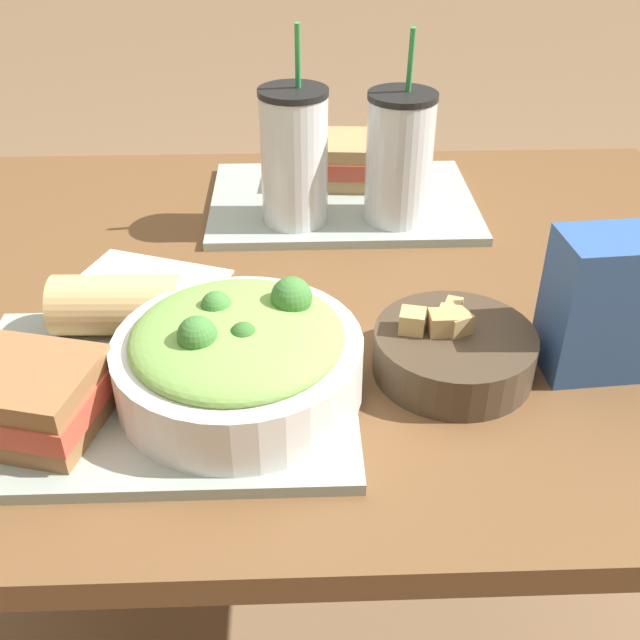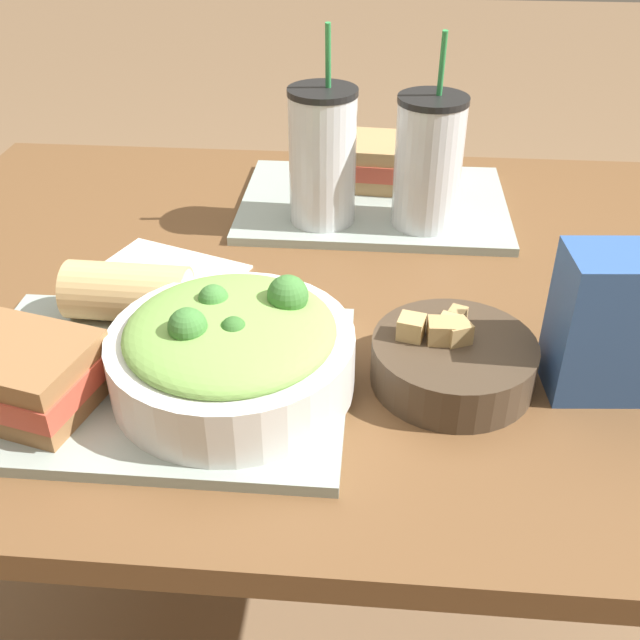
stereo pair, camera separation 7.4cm
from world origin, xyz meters
The scene contains 13 objects.
dining_table centered at (0.00, 0.00, 0.65)m, with size 1.14×0.85×0.77m.
tray_near centered at (-0.15, -0.21, 0.77)m, with size 0.38×0.27×0.01m.
tray_far centered at (0.06, 0.22, 0.77)m, with size 0.38×0.27×0.01m.
salad_bowl centered at (-0.07, -0.22, 0.82)m, with size 0.23×0.23×0.10m.
soup_bowl centered at (0.14, -0.18, 0.79)m, with size 0.16×0.16×0.07m.
sandwich_near centered at (-0.25, -0.26, 0.81)m, with size 0.15×0.13×0.06m.
baguette_near centered at (-0.20, -0.11, 0.81)m, with size 0.13×0.07×0.06m.
sandwich_far centered at (0.06, 0.28, 0.81)m, with size 0.13×0.12×0.06m.
baguette_far centered at (0.10, 0.31, 0.81)m, with size 0.12×0.07×0.06m.
drink_cup_dark centered at (-0.01, 0.15, 0.86)m, with size 0.09×0.09×0.26m.
drink_cup_red centered at (0.12, 0.15, 0.86)m, with size 0.09×0.09×0.25m.
chip_bag centered at (0.30, -0.18, 0.84)m, with size 0.14×0.08×0.15m.
napkin_folded centered at (-0.19, 0.00, 0.77)m, with size 0.21×0.17×0.00m.
Camera 1 is at (-0.01, -0.78, 1.23)m, focal length 42.00 mm.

